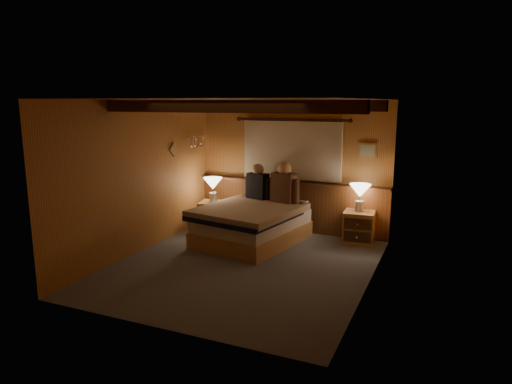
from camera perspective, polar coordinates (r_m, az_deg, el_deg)
The scene contains 19 objects.
floor at distance 6.82m, azimuth -1.39°, elevation -9.10°, with size 4.20×4.20×0.00m, color slate.
ceiling at distance 6.39m, azimuth -1.49°, elevation 11.51°, with size 4.20×4.20×0.00m, color #BB8C46.
wall_back at distance 8.43m, azimuth 4.59°, elevation 3.22°, with size 3.60×3.60×0.00m, color gold.
wall_left at distance 7.43m, azimuth -14.14°, elevation 1.84°, with size 4.20×4.20×0.00m, color gold.
wall_right at distance 5.98m, azimuth 14.40°, elevation -0.39°, with size 4.20×4.20×0.00m, color gold.
wall_front at distance 4.72m, azimuth -12.24°, elevation -3.36°, with size 3.60×3.60×0.00m, color gold.
wainscot at distance 8.50m, azimuth 4.37°, elevation -1.61°, with size 3.60×0.23×0.94m.
curtain_window at distance 8.32m, azimuth 4.47°, elevation 5.36°, with size 2.18×0.09×1.11m.
ceiling_beams at distance 6.53m, azimuth -0.92°, elevation 10.72°, with size 3.60×1.65×0.16m.
coat_rail at distance 8.62m, azimuth -7.46°, elevation 6.48°, with size 0.05×0.55×0.24m.
framed_print at distance 8.03m, azimuth 13.76°, elevation 5.06°, with size 0.30×0.04×0.25m.
bed at distance 7.77m, azimuth -0.53°, elevation -3.96°, with size 1.73×2.09×0.64m.
nightstand_left at distance 8.57m, azimuth -5.33°, elevation -2.99°, with size 0.57×0.53×0.54m.
nightstand_right at distance 7.95m, azimuth 12.73°, elevation -4.32°, with size 0.53×0.49×0.55m.
lamp_left at distance 8.44m, azimuth -5.41°, elevation 0.88°, with size 0.35×0.35×0.46m.
lamp_right at distance 7.83m, azimuth 12.88°, elevation -0.04°, with size 0.36×0.36×0.47m.
person_left at distance 8.25m, azimuth 0.24°, elevation 0.98°, with size 0.53×0.30×0.66m.
person_right at distance 7.96m, azimuth 3.53°, elevation 0.81°, with size 0.59×0.32×0.73m.
duffel_bag at distance 8.20m, azimuth -3.60°, elevation -4.32°, with size 0.61×0.45×0.40m.
Camera 1 is at (2.70, -5.80, 2.37)m, focal length 32.00 mm.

